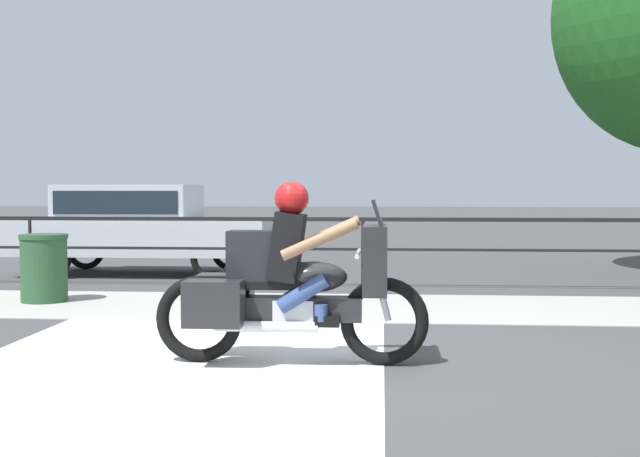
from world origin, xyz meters
name	(u,v)px	position (x,y,z in m)	size (l,w,h in m)	color
ground_plane	(347,368)	(0.00, 0.00, 0.00)	(120.00, 120.00, 0.00)	#424244
sidewalk_band	(359,307)	(0.00, 3.40, 0.01)	(44.00, 2.40, 0.01)	#A8A59E
crosswalk_band	(166,370)	(-1.47, -0.20, 0.00)	(3.55, 6.00, 0.01)	silver
fence_railing	(363,232)	(0.00, 5.33, 0.83)	(36.00, 0.05, 1.06)	black
motorcycle	(289,283)	(-0.50, 0.13, 0.69)	(2.32, 0.76, 1.55)	black
parked_car	(139,223)	(-3.91, 6.98, 0.89)	(4.35, 1.70, 1.55)	#B7BCC4
trash_bin	(44,268)	(-4.11, 3.54, 0.45)	(0.62, 0.62, 0.89)	#284C2D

